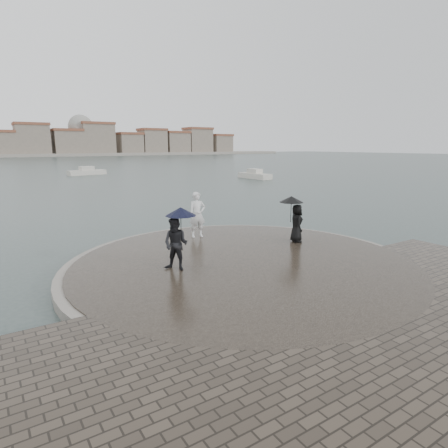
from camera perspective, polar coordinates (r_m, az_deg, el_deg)
ground at (r=11.01m, az=14.01°, el=-11.78°), size 400.00×400.00×0.00m
kerb_ring at (r=13.40m, az=3.04°, el=-6.37°), size 12.50×12.50×0.32m
quay_tip at (r=13.40m, az=3.04°, el=-6.29°), size 11.90×11.90×0.36m
statue at (r=16.53m, az=-4.09°, el=1.43°), size 0.82×0.63×2.01m
visitor_left at (r=12.20m, az=-7.18°, el=-1.89°), size 1.28×1.15×2.04m
visitor_right at (r=15.89m, az=10.77°, el=1.20°), size 1.16×1.07×1.95m
boats at (r=47.78m, az=-15.63°, el=6.68°), size 34.39×25.26×1.50m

